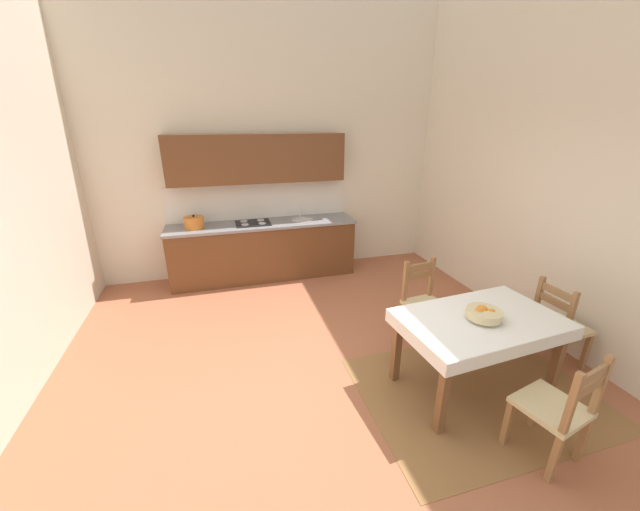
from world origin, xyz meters
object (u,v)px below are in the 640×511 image
dining_chair_kitchen_side (424,303)px  dining_chair_window_side (558,326)px  kitchen_cabinetry (262,225)px  dining_table (479,330)px  dining_chair_camera_side (557,409)px  fruit_bowl (484,314)px

dining_chair_kitchen_side → dining_chair_window_side: (1.06, -0.80, 0.00)m
kitchen_cabinetry → dining_table: (1.53, -3.16, -0.23)m
kitchen_cabinetry → dining_chair_camera_side: 4.29m
dining_chair_camera_side → dining_chair_window_side: 1.32m
dining_chair_kitchen_side → fruit_bowl: 0.98m
kitchen_cabinetry → dining_chair_kitchen_side: kitchen_cabinetry is taller
dining_table → dining_chair_kitchen_side: (-0.01, 0.87, -0.18)m
dining_table → dining_chair_window_side: bearing=4.1°
kitchen_cabinetry → fruit_bowl: 3.54m
dining_chair_kitchen_side → fruit_bowl: (0.00, -0.90, 0.37)m
kitchen_cabinetry → dining_table: kitchen_cabinetry is taller
kitchen_cabinetry → dining_chair_window_side: size_ratio=3.08×
dining_chair_window_side → fruit_bowl: size_ratio=3.10×
dining_table → dining_chair_window_side: size_ratio=1.60×
dining_chair_kitchen_side → fruit_bowl: dining_chair_kitchen_side is taller
kitchen_cabinetry → dining_chair_kitchen_side: bearing=-56.5°
fruit_bowl → kitchen_cabinetry: bearing=115.4°
fruit_bowl → dining_chair_kitchen_side: bearing=90.1°
fruit_bowl → dining_chair_window_side: bearing=5.9°
dining_chair_camera_side → kitchen_cabinetry: bearing=111.8°
kitchen_cabinetry → dining_chair_camera_side: bearing=-68.2°
dining_chair_camera_side → fruit_bowl: bearing=95.3°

